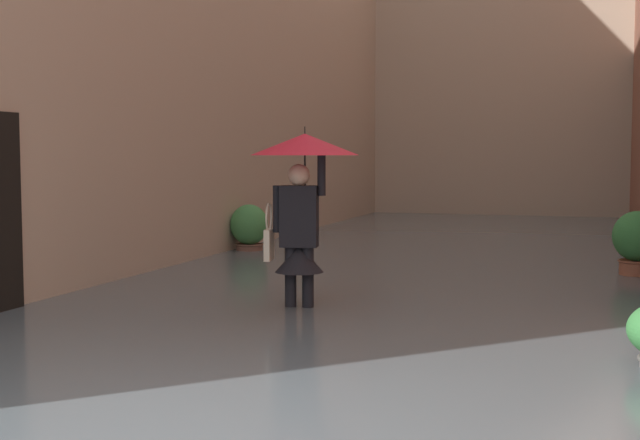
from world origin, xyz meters
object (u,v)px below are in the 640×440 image
at_px(person_wading, 302,183).
at_px(potted_plant_near_right, 301,223).
at_px(potted_plant_mid_left, 637,245).
at_px(potted_plant_mid_right, 249,230).

distance_m(person_wading, potted_plant_near_right, 7.69).
height_order(person_wading, potted_plant_mid_left, person_wading).
bearing_deg(potted_plant_near_right, potted_plant_mid_right, 89.64).
height_order(potted_plant_mid_left, potted_plant_mid_right, potted_plant_mid_left).
relative_size(person_wading, potted_plant_mid_right, 2.14).
distance_m(person_wading, potted_plant_mid_left, 4.97).
relative_size(potted_plant_mid_left, potted_plant_mid_right, 1.09).
bearing_deg(person_wading, potted_plant_mid_left, -133.62).
relative_size(person_wading, potted_plant_near_right, 2.37).
distance_m(potted_plant_near_right, potted_plant_mid_right, 2.52).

